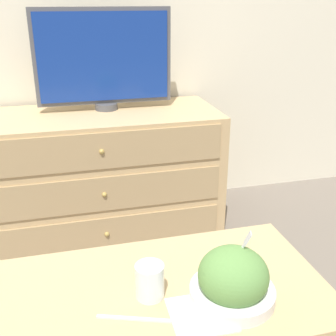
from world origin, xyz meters
The scene contains 8 objects.
ground_plane centered at (0.00, 0.00, 0.00)m, with size 12.00×12.00×0.00m, color #70665B.
dresser centered at (0.14, -0.30, 0.33)m, with size 1.28×0.55×0.66m.
tv centered at (0.21, -0.23, 0.93)m, with size 0.69×0.12×0.51m.
coffee_table centered at (0.15, -1.53, 0.42)m, with size 0.97×0.50×0.49m.
takeout_bowl centered at (0.36, -1.61, 0.55)m, with size 0.22×0.22×0.18m.
drink_cup centered at (0.16, -1.54, 0.53)m, with size 0.08×0.08×0.09m.
napkin centered at (0.26, -1.65, 0.49)m, with size 0.16×0.16×0.00m.
knife centered at (0.11, -1.62, 0.50)m, with size 0.19×0.08×0.01m.
Camera 1 is at (-0.02, -2.42, 1.22)m, focal length 45.00 mm.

